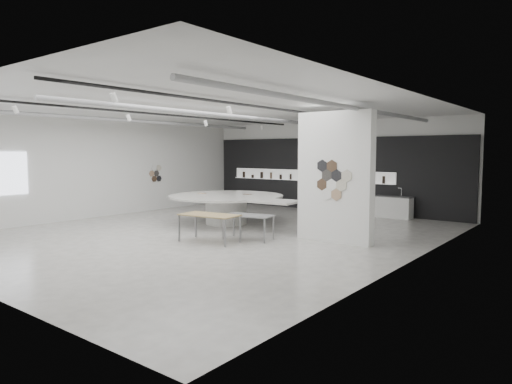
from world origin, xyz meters
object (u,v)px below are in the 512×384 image
Objects in this scene: display_island at (228,205)px; partition_column at (335,177)px; sample_table_wood at (209,216)px; sample_table_stone at (248,217)px; kitchen_counter at (393,207)px.

partition_column is at bearing -10.92° from display_island.
display_island is 3.21m from sample_table_wood.
sample_table_wood is (1.72, -2.71, 0.06)m from display_island.
display_island is at bearing 172.82° from partition_column.
sample_table_wood is 1.13m from sample_table_stone.
kitchen_counter is (3.98, 4.95, -0.24)m from display_island.
sample_table_stone is at bearing -102.24° from kitchen_counter.
sample_table_stone is at bearing -40.78° from display_island.
display_island is 6.36m from kitchen_counter.
partition_column is 2.08× the size of sample_table_wood.
partition_column reaches higher than display_island.
partition_column is at bearing 30.21° from sample_table_stone.
sample_table_wood is at bearing -105.09° from kitchen_counter.
display_island is at bearing -127.41° from kitchen_counter.
sample_table_wood reaches higher than sample_table_stone.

